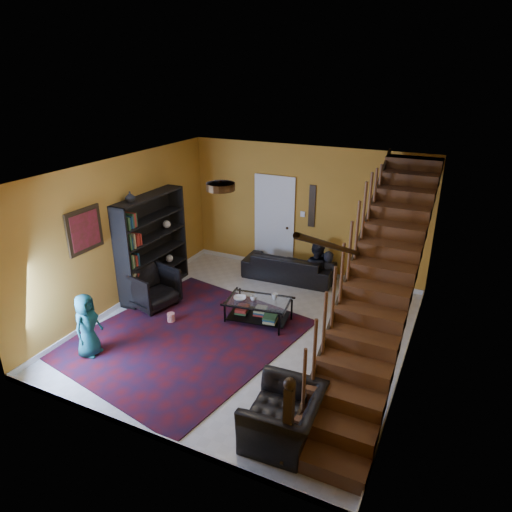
{
  "coord_description": "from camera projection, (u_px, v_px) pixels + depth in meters",
  "views": [
    {
      "loc": [
        3.08,
        -6.1,
        4.25
      ],
      "look_at": [
        -0.04,
        0.4,
        1.26
      ],
      "focal_mm": 32.0,
      "sensor_mm": 36.0,
      "label": 1
    }
  ],
  "objects": [
    {
      "name": "vase",
      "position": [
        130.0,
        197.0,
        8.18
      ],
      "size": [
        0.18,
        0.18,
        0.19
      ],
      "primitive_type": "imported",
      "color": "#999999",
      "rests_on": "bookshelf"
    },
    {
      "name": "armchair_left",
      "position": [
        152.0,
        288.0,
        8.65
      ],
      "size": [
        0.99,
        0.98,
        0.75
      ],
      "primitive_type": "imported",
      "rotation": [
        0.0,
        0.0,
        1.34
      ],
      "color": "black",
      "rests_on": "floor"
    },
    {
      "name": "staircase",
      "position": [
        379.0,
        281.0,
        6.56
      ],
      "size": [
        0.95,
        5.02,
        3.18
      ],
      "color": "brown",
      "rests_on": "floor"
    },
    {
      "name": "sofa",
      "position": [
        289.0,
        266.0,
        9.81
      ],
      "size": [
        1.98,
        0.86,
        0.57
      ],
      "primitive_type": "imported",
      "rotation": [
        0.0,
        0.0,
        3.19
      ],
      "color": "black",
      "rests_on": "floor"
    },
    {
      "name": "cup_b",
      "position": [
        275.0,
        296.0,
        8.11
      ],
      "size": [
        0.12,
        0.12,
        0.1
      ],
      "primitive_type": "imported",
      "rotation": [
        0.0,
        0.0,
        0.08
      ],
      "color": "#999999",
      "rests_on": "coffee_table"
    },
    {
      "name": "coffee_table",
      "position": [
        258.0,
        309.0,
        8.15
      ],
      "size": [
        1.2,
        0.82,
        0.42
      ],
      "rotation": [
        0.0,
        0.0,
        0.16
      ],
      "color": "black",
      "rests_on": "floor"
    },
    {
      "name": "person_child",
      "position": [
        87.0,
        325.0,
        7.1
      ],
      "size": [
        0.39,
        0.55,
        1.06
      ],
      "primitive_type": "imported",
      "rotation": [
        0.0,
        0.0,
        1.68
      ],
      "color": "#175059",
      "rests_on": "armchair_left"
    },
    {
      "name": "floor",
      "position": [
        248.0,
        331.0,
        7.94
      ],
      "size": [
        5.5,
        5.5,
        0.0
      ],
      "primitive_type": "plane",
      "color": "beige",
      "rests_on": "ground"
    },
    {
      "name": "cup_a",
      "position": [
        254.0,
        298.0,
        8.06
      ],
      "size": [
        0.15,
        0.15,
        0.09
      ],
      "primitive_type": "imported",
      "rotation": [
        0.0,
        0.0,
        0.43
      ],
      "color": "#999999",
      "rests_on": "coffee_table"
    },
    {
      "name": "rug",
      "position": [
        185.0,
        337.0,
        7.73
      ],
      "size": [
        3.73,
        4.09,
        0.02
      ],
      "primitive_type": "cube",
      "rotation": [
        0.0,
        0.0,
        -0.18
      ],
      "color": "#460C11",
      "rests_on": "floor"
    },
    {
      "name": "ceiling_fixture",
      "position": [
        221.0,
        187.0,
        6.22
      ],
      "size": [
        0.4,
        0.4,
        0.1
      ],
      "primitive_type": "cylinder",
      "color": "#3F2814",
      "rests_on": "room"
    },
    {
      "name": "room",
      "position": [
        220.0,
        283.0,
        9.56
      ],
      "size": [
        5.5,
        5.5,
        5.5
      ],
      "color": "#C8882C",
      "rests_on": "ground"
    },
    {
      "name": "armchair_right",
      "position": [
        284.0,
        417.0,
        5.53
      ],
      "size": [
        0.93,
        1.05,
        0.65
      ],
      "primitive_type": "imported",
      "rotation": [
        0.0,
        0.0,
        -1.51
      ],
      "color": "black",
      "rests_on": "floor"
    },
    {
      "name": "bowl",
      "position": [
        240.0,
        298.0,
        8.1
      ],
      "size": [
        0.29,
        0.29,
        0.05
      ],
      "primitive_type": "imported",
      "rotation": [
        0.0,
        0.0,
        0.43
      ],
      "color": "#999999",
      "rests_on": "coffee_table"
    },
    {
      "name": "bookshelf",
      "position": [
        153.0,
        246.0,
        9.03
      ],
      "size": [
        0.35,
        1.8,
        2.0
      ],
      "color": "black",
      "rests_on": "floor"
    },
    {
      "name": "framed_picture",
      "position": [
        84.0,
        230.0,
        7.55
      ],
      "size": [
        0.04,
        0.74,
        0.74
      ],
      "primitive_type": "cube",
      "color": "maroon",
      "rests_on": "room"
    },
    {
      "name": "person_adult_b",
      "position": [
        316.0,
        272.0,
        9.63
      ],
      "size": [
        0.7,
        0.55,
        1.4
      ],
      "primitive_type": "imported",
      "rotation": [
        0.0,
        0.0,
        3.12
      ],
      "color": "black",
      "rests_on": "sofa"
    },
    {
      "name": "popcorn_bucket",
      "position": [
        171.0,
        317.0,
        8.18
      ],
      "size": [
        0.17,
        0.17,
        0.16
      ],
      "primitive_type": "cylinder",
      "rotation": [
        0.0,
        0.0,
        0.24
      ],
      "color": "red",
      "rests_on": "rug"
    },
    {
      "name": "door",
      "position": [
        274.0,
        224.0,
        10.1
      ],
      "size": [
        0.82,
        0.05,
        2.05
      ],
      "primitive_type": "cube",
      "color": "silver",
      "rests_on": "floor"
    },
    {
      "name": "wall_hanging",
      "position": [
        312.0,
        206.0,
        9.56
      ],
      "size": [
        0.14,
        0.03,
        0.9
      ],
      "primitive_type": "cube",
      "color": "black",
      "rests_on": "room"
    },
    {
      "name": "person_adult_a",
      "position": [
        327.0,
        278.0,
        9.56
      ],
      "size": [
        0.46,
        0.31,
        1.22
      ],
      "primitive_type": "imported",
      "rotation": [
        0.0,
        0.0,
        3.1
      ],
      "color": "black",
      "rests_on": "sofa"
    }
  ]
}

